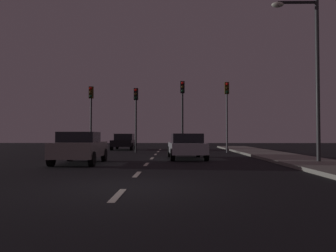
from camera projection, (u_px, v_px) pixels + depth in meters
ground_plane at (148, 163)px, 15.30m from camera, size 80.00×80.00×0.00m
sidewalk_curb_right at (307, 162)px, 15.18m from camera, size 3.00×40.00×0.15m
lane_stripe_nearest at (118, 195)px, 7.11m from camera, size 0.16×1.60×0.01m
lane_stripe_second at (137, 174)px, 10.91m from camera, size 0.16×1.60×0.01m
lane_stripe_third at (146, 164)px, 14.70m from camera, size 0.16×1.60×0.01m
lane_stripe_fourth at (152, 158)px, 18.50m from camera, size 0.16×1.60×0.01m
lane_stripe_fifth at (156, 154)px, 22.30m from camera, size 0.16×1.60×0.01m
lane_stripe_sixth at (158, 152)px, 26.10m from camera, size 0.16×1.60×0.01m
lane_stripe_seventh at (160, 149)px, 29.90m from camera, size 0.16×1.60×0.01m
traffic_signal_far_left at (91, 106)px, 24.65m from camera, size 0.32×0.38×5.05m
traffic_signal_center_left at (136, 107)px, 24.59m from camera, size 0.32×0.38×4.91m
traffic_signal_center_right at (183, 103)px, 24.54m from camera, size 0.32×0.38×5.44m
traffic_signal_far_right at (227, 104)px, 24.48m from camera, size 0.32×0.38×5.35m
car_stopped_ahead at (186, 146)px, 18.14m from camera, size 2.18×4.32×1.41m
car_adjacent_lane at (80, 147)px, 15.02m from camera, size 2.06×3.99×1.48m
car_oncoming_far at (124, 142)px, 29.60m from camera, size 1.98×3.84×1.46m
street_lamp_right at (310, 65)px, 14.73m from camera, size 2.15×0.36×7.52m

